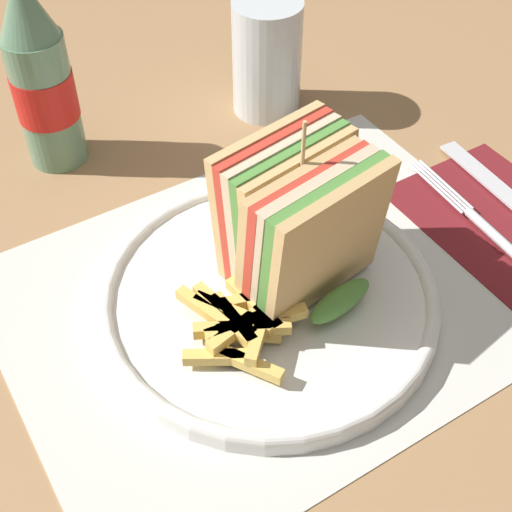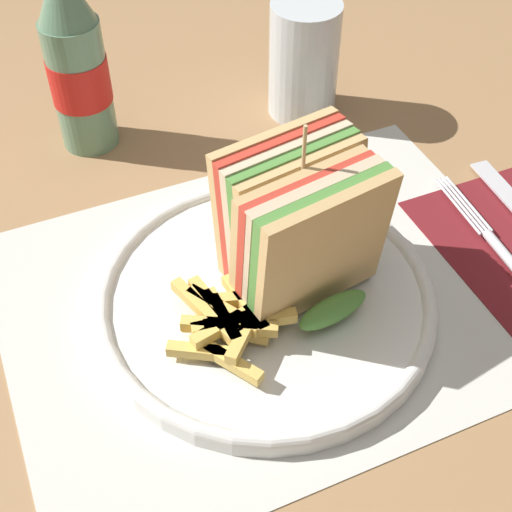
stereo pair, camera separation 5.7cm
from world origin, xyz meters
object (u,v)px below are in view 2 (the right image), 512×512
at_px(plate_main, 266,298).
at_px(coke_bottle_near, 76,62).
at_px(club_sandwich, 300,226).
at_px(glass_near, 304,60).
at_px(fork, 512,263).

relative_size(plate_main, coke_bottle_near, 1.29).
xyz_separation_m(plate_main, coke_bottle_near, (-0.07, 0.28, 0.08)).
distance_m(club_sandwich, glass_near, 0.26).
bearing_deg(glass_near, fork, -78.31).
bearing_deg(fork, glass_near, 105.45).
bearing_deg(coke_bottle_near, glass_near, -9.31).
bearing_deg(club_sandwich, coke_bottle_near, 111.15).
relative_size(fork, glass_near, 1.64).
xyz_separation_m(plate_main, club_sandwich, (0.03, 0.01, 0.06)).
xyz_separation_m(plate_main, fork, (0.21, -0.05, -0.00)).
xyz_separation_m(fork, glass_near, (-0.06, 0.29, 0.05)).
distance_m(plate_main, fork, 0.21).
bearing_deg(coke_bottle_near, plate_main, -74.93).
height_order(coke_bottle_near, glass_near, coke_bottle_near).
height_order(fork, glass_near, glass_near).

